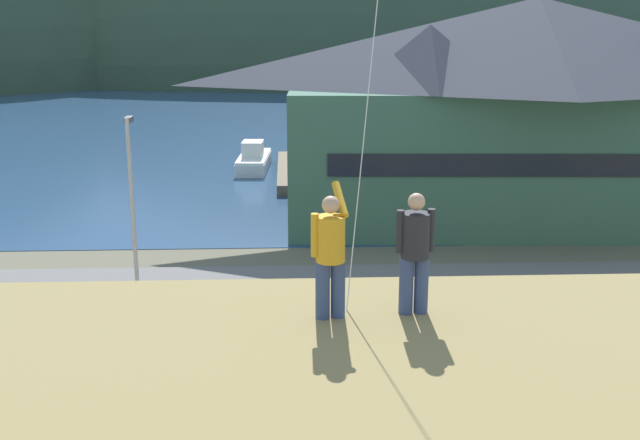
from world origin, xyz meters
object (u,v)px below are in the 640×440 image
object	(u,v)px
parked_car_front_row_silver	(384,420)
person_companion	(415,250)
moored_boat_wharfside	(254,160)
parked_car_lone_by_shed	(350,326)
moored_boat_outer_mooring	(349,166)
person_kite_flyer	(330,252)
wharf_dock	(301,172)
parked_car_mid_row_near	(145,392)
harbor_lodge	(533,106)
parked_car_front_row_end	(93,313)
parking_light_pole	(132,200)
parked_car_front_row_red	(614,386)

from	to	relation	value
parked_car_front_row_silver	person_companion	distance (m)	9.98
moored_boat_wharfside	parked_car_lone_by_shed	world-z (taller)	moored_boat_wharfside
moored_boat_outer_mooring	person_kite_flyer	world-z (taller)	person_kite_flyer
wharf_dock	person_kite_flyer	world-z (taller)	person_kite_flyer
parked_car_lone_by_shed	parked_car_mid_row_near	distance (m)	7.34
harbor_lodge	parked_car_front_row_end	bearing A→B (deg)	-141.82
moored_boat_wharfside	parking_light_pole	bearing A→B (deg)	-97.19
harbor_lodge	parked_car_front_row_end	world-z (taller)	harbor_lodge
harbor_lodge	parked_car_front_row_red	distance (m)	22.60
person_kite_flyer	parked_car_mid_row_near	bearing A→B (deg)	116.07
parked_car_lone_by_shed	person_companion	world-z (taller)	person_companion
parked_car_front_row_silver	wharf_dock	bearing A→B (deg)	92.29
parked_car_mid_row_near	person_kite_flyer	world-z (taller)	person_kite_flyer
parked_car_front_row_red	person_companion	world-z (taller)	person_companion
moored_boat_wharfside	parked_car_mid_row_near	distance (m)	36.29
harbor_lodge	parked_car_front_row_silver	world-z (taller)	harbor_lodge
harbor_lodge	person_companion	bearing A→B (deg)	-110.34
parked_car_front_row_end	person_companion	world-z (taller)	person_companion
wharf_dock	parked_car_lone_by_shed	world-z (taller)	parked_car_lone_by_shed
moored_boat_outer_mooring	parked_car_front_row_red	distance (m)	34.07
parked_car_lone_by_shed	parked_car_front_row_red	world-z (taller)	same
parked_car_front_row_end	parked_car_mid_row_near	xyz separation A→B (m)	(2.81, -5.85, 0.00)
harbor_lodge	parked_car_front_row_red	size ratio (longest dim) A/B	6.42
harbor_lodge	wharf_dock	bearing A→B (deg)	134.58
parked_car_front_row_end	person_companion	distance (m)	18.45
parked_car_lone_by_shed	parked_car_front_row_red	bearing A→B (deg)	-33.21
harbor_lodge	person_companion	distance (m)	32.53
moored_boat_wharfside	moored_boat_outer_mooring	world-z (taller)	same
harbor_lodge	parking_light_pole	bearing A→B (deg)	-147.22
harbor_lodge	parked_car_mid_row_near	world-z (taller)	harbor_lodge
wharf_dock	parked_car_mid_row_near	world-z (taller)	parked_car_mid_row_near
moored_boat_wharfside	parked_car_front_row_silver	size ratio (longest dim) A/B	1.54
moored_boat_outer_mooring	parking_light_pole	distance (m)	26.56
person_companion	person_kite_flyer	bearing A→B (deg)	-174.73
parked_car_front_row_silver	moored_boat_wharfside	bearing A→B (deg)	97.17
parked_car_lone_by_shed	parked_car_front_row_silver	distance (m)	6.12
moored_boat_wharfside	parked_car_front_row_red	xyz separation A→B (m)	(11.36, -36.46, 0.34)
wharf_dock	person_kite_flyer	distance (m)	43.51
harbor_lodge	parked_car_front_row_end	distance (m)	25.70
parked_car_front_row_end	parking_light_pole	bearing A→B (deg)	75.10
harbor_lodge	person_kite_flyer	distance (m)	33.06
moored_boat_outer_mooring	parked_car_lone_by_shed	distance (m)	29.30
moored_boat_outer_mooring	parked_car_mid_row_near	size ratio (longest dim) A/B	1.57
harbor_lodge	parked_car_front_row_silver	size ratio (longest dim) A/B	6.50
harbor_lodge	person_kite_flyer	xyz separation A→B (m)	(-12.48, -30.58, 1.57)
wharf_dock	parked_car_front_row_silver	size ratio (longest dim) A/B	2.89
parked_car_front_row_red	parking_light_pole	world-z (taller)	parking_light_pole
parked_car_front_row_red	harbor_lodge	bearing A→B (deg)	79.24
moored_boat_wharfside	parked_car_mid_row_near	size ratio (longest dim) A/B	1.54
harbor_lodge	moored_boat_outer_mooring	world-z (taller)	harbor_lodge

